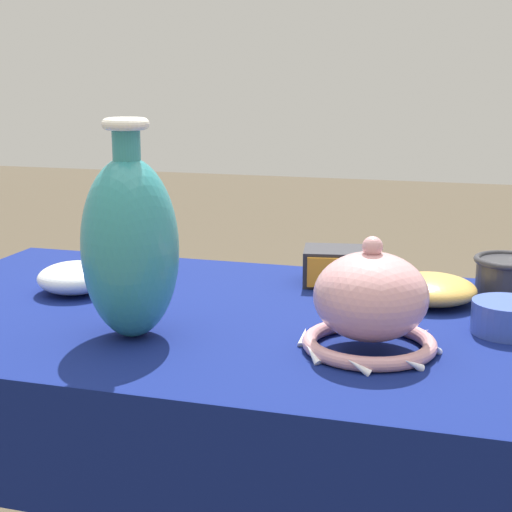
{
  "coord_description": "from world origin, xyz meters",
  "views": [
    {
      "loc": [
        0.38,
        -1.22,
        1.1
      ],
      "look_at": [
        0.05,
        -0.09,
        0.82
      ],
      "focal_mm": 55.0,
      "sensor_mm": 36.0,
      "label": 1
    }
  ],
  "objects_px": {
    "bowl_shallow_slate": "(119,255)",
    "vase_tall_bulbous": "(130,245)",
    "pot_squat_cobalt": "(507,317)",
    "bowl_shallow_porcelain": "(75,278)",
    "vase_dome_bell": "(370,305)",
    "cup_wide_charcoal": "(509,274)",
    "mosaic_tile_box": "(341,267)",
    "bowl_shallow_ochre": "(431,289)"
  },
  "relations": [
    {
      "from": "bowl_shallow_porcelain",
      "to": "mosaic_tile_box",
      "type": "bearing_deg",
      "value": 23.27
    },
    {
      "from": "cup_wide_charcoal",
      "to": "vase_tall_bulbous",
      "type": "bearing_deg",
      "value": -143.98
    },
    {
      "from": "mosaic_tile_box",
      "to": "bowl_shallow_slate",
      "type": "xyz_separation_m",
      "value": [
        -0.45,
        -0.04,
        0.0
      ]
    },
    {
      "from": "cup_wide_charcoal",
      "to": "pot_squat_cobalt",
      "type": "xyz_separation_m",
      "value": [
        -0.01,
        -0.24,
        -0.01
      ]
    },
    {
      "from": "pot_squat_cobalt",
      "to": "bowl_shallow_porcelain",
      "type": "relative_size",
      "value": 0.79
    },
    {
      "from": "vase_tall_bulbous",
      "to": "cup_wide_charcoal",
      "type": "relative_size",
      "value": 2.59
    },
    {
      "from": "bowl_shallow_slate",
      "to": "vase_dome_bell",
      "type": "bearing_deg",
      "value": -29.7
    },
    {
      "from": "pot_squat_cobalt",
      "to": "cup_wide_charcoal",
      "type": "bearing_deg",
      "value": 88.35
    },
    {
      "from": "bowl_shallow_ochre",
      "to": "pot_squat_cobalt",
      "type": "bearing_deg",
      "value": -47.35
    },
    {
      "from": "cup_wide_charcoal",
      "to": "bowl_shallow_porcelain",
      "type": "relative_size",
      "value": 0.93
    },
    {
      "from": "vase_dome_bell",
      "to": "bowl_shallow_porcelain",
      "type": "height_order",
      "value": "vase_dome_bell"
    },
    {
      "from": "vase_dome_bell",
      "to": "bowl_shallow_ochre",
      "type": "bearing_deg",
      "value": 75.9
    },
    {
      "from": "bowl_shallow_slate",
      "to": "bowl_shallow_ochre",
      "type": "height_order",
      "value": "bowl_shallow_slate"
    },
    {
      "from": "bowl_shallow_porcelain",
      "to": "cup_wide_charcoal",
      "type": "bearing_deg",
      "value": 15.51
    },
    {
      "from": "vase_tall_bulbous",
      "to": "vase_dome_bell",
      "type": "height_order",
      "value": "vase_tall_bulbous"
    },
    {
      "from": "mosaic_tile_box",
      "to": "cup_wide_charcoal",
      "type": "bearing_deg",
      "value": -7.07
    },
    {
      "from": "vase_tall_bulbous",
      "to": "mosaic_tile_box",
      "type": "xyz_separation_m",
      "value": [
        0.26,
        0.4,
        -0.11
      ]
    },
    {
      "from": "bowl_shallow_slate",
      "to": "pot_squat_cobalt",
      "type": "relative_size",
      "value": 1.33
    },
    {
      "from": "vase_dome_bell",
      "to": "bowl_shallow_ochre",
      "type": "height_order",
      "value": "vase_dome_bell"
    },
    {
      "from": "mosaic_tile_box",
      "to": "bowl_shallow_ochre",
      "type": "xyz_separation_m",
      "value": [
        0.18,
        -0.08,
        -0.01
      ]
    },
    {
      "from": "bowl_shallow_ochre",
      "to": "cup_wide_charcoal",
      "type": "bearing_deg",
      "value": 36.07
    },
    {
      "from": "pot_squat_cobalt",
      "to": "bowl_shallow_ochre",
      "type": "xyz_separation_m",
      "value": [
        -0.13,
        0.14,
        -0.0
      ]
    },
    {
      "from": "mosaic_tile_box",
      "to": "bowl_shallow_porcelain",
      "type": "height_order",
      "value": "mosaic_tile_box"
    },
    {
      "from": "bowl_shallow_slate",
      "to": "vase_tall_bulbous",
      "type": "bearing_deg",
      "value": -61.22
    },
    {
      "from": "cup_wide_charcoal",
      "to": "bowl_shallow_slate",
      "type": "bearing_deg",
      "value": -175.95
    },
    {
      "from": "bowl_shallow_slate",
      "to": "bowl_shallow_porcelain",
      "type": "bearing_deg",
      "value": -94.41
    },
    {
      "from": "mosaic_tile_box",
      "to": "vase_dome_bell",
      "type": "bearing_deg",
      "value": -83.15
    },
    {
      "from": "bowl_shallow_slate",
      "to": "pot_squat_cobalt",
      "type": "xyz_separation_m",
      "value": [
        0.76,
        -0.18,
        -0.01
      ]
    },
    {
      "from": "bowl_shallow_ochre",
      "to": "bowl_shallow_slate",
      "type": "bearing_deg",
      "value": 176.06
    },
    {
      "from": "bowl_shallow_ochre",
      "to": "mosaic_tile_box",
      "type": "bearing_deg",
      "value": 155.15
    },
    {
      "from": "vase_dome_bell",
      "to": "bowl_shallow_slate",
      "type": "height_order",
      "value": "vase_dome_bell"
    },
    {
      "from": "vase_dome_bell",
      "to": "cup_wide_charcoal",
      "type": "bearing_deg",
      "value": 61.46
    },
    {
      "from": "bowl_shallow_slate",
      "to": "bowl_shallow_porcelain",
      "type": "xyz_separation_m",
      "value": [
        -0.01,
        -0.16,
        -0.01
      ]
    },
    {
      "from": "mosaic_tile_box",
      "to": "pot_squat_cobalt",
      "type": "relative_size",
      "value": 1.44
    },
    {
      "from": "vase_tall_bulbous",
      "to": "bowl_shallow_porcelain",
      "type": "relative_size",
      "value": 2.41
    },
    {
      "from": "vase_tall_bulbous",
      "to": "bowl_shallow_porcelain",
      "type": "bearing_deg",
      "value": 136.74
    },
    {
      "from": "vase_dome_bell",
      "to": "pot_squat_cobalt",
      "type": "height_order",
      "value": "vase_dome_bell"
    },
    {
      "from": "pot_squat_cobalt",
      "to": "bowl_shallow_ochre",
      "type": "relative_size",
      "value": 0.68
    },
    {
      "from": "bowl_shallow_ochre",
      "to": "vase_tall_bulbous",
      "type": "bearing_deg",
      "value": -143.99
    },
    {
      "from": "vase_tall_bulbous",
      "to": "vase_dome_bell",
      "type": "distance_m",
      "value": 0.38
    },
    {
      "from": "vase_tall_bulbous",
      "to": "vase_dome_bell",
      "type": "xyz_separation_m",
      "value": [
        0.37,
        0.04,
        -0.08
      ]
    },
    {
      "from": "vase_dome_bell",
      "to": "cup_wide_charcoal",
      "type": "xyz_separation_m",
      "value": [
        0.2,
        0.38,
        -0.03
      ]
    }
  ]
}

